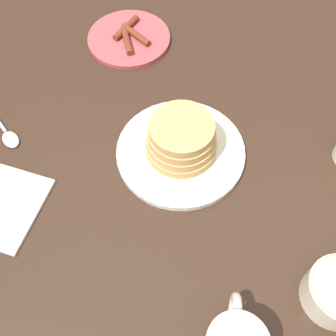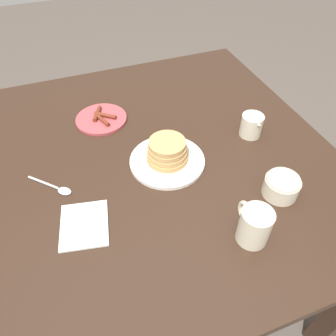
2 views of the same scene
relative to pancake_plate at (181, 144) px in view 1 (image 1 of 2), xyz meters
name	(u,v)px [view 1 (image 1 of 2)]	position (x,y,z in m)	size (l,w,h in m)	color
ground_plane	(181,267)	(0.05, -0.02, -0.80)	(8.00, 8.00, 0.00)	#51473F
dining_table	(188,169)	(0.05, -0.02, -0.15)	(1.17, 1.05, 0.77)	#332116
pancake_plate	(181,144)	(0.00, 0.00, 0.00)	(0.23, 0.23, 0.09)	white
side_plate_bacon	(129,38)	(0.29, 0.14, -0.02)	(0.18, 0.18, 0.02)	#B2474C
napkin	(3,206)	(-0.14, 0.29, -0.03)	(0.17, 0.15, 0.01)	white
spoon	(4,130)	(0.01, 0.34, -0.03)	(0.12, 0.12, 0.01)	silver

